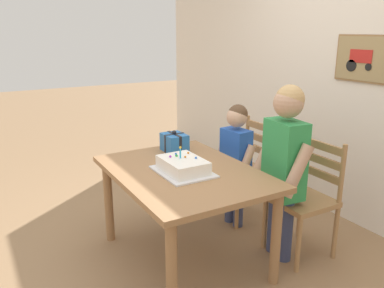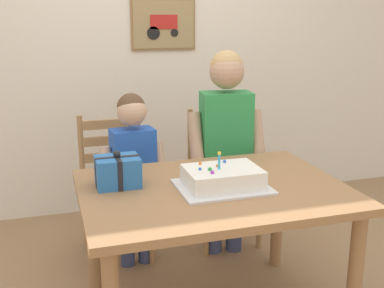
# 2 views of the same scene
# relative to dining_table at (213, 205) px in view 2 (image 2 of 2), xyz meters

# --- Properties ---
(back_wall) EXTENTS (6.40, 0.11, 2.60)m
(back_wall) POSITION_rel_dining_table_xyz_m (0.00, 1.67, 0.67)
(back_wall) COLOR silver
(back_wall) RESTS_ON ground
(dining_table) EXTENTS (1.30, 0.96, 0.73)m
(dining_table) POSITION_rel_dining_table_xyz_m (0.00, 0.00, 0.00)
(dining_table) COLOR #9E7047
(dining_table) RESTS_ON ground
(birthday_cake) EXTENTS (0.44, 0.34, 0.19)m
(birthday_cake) POSITION_rel_dining_table_xyz_m (0.04, -0.03, 0.15)
(birthday_cake) COLOR silver
(birthday_cake) RESTS_ON dining_table
(gift_box_red_large) EXTENTS (0.22, 0.18, 0.18)m
(gift_box_red_large) POSITION_rel_dining_table_xyz_m (-0.45, 0.16, 0.17)
(gift_box_red_large) COLOR #286BB7
(gift_box_red_large) RESTS_ON dining_table
(chair_left) EXTENTS (0.42, 0.42, 0.92)m
(chair_left) POSITION_rel_dining_table_xyz_m (-0.37, 0.87, -0.16)
(chair_left) COLOR #A87A4C
(chair_left) RESTS_ON ground
(chair_right) EXTENTS (0.43, 0.43, 0.92)m
(chair_right) POSITION_rel_dining_table_xyz_m (0.37, 0.87, -0.16)
(chair_right) COLOR #A87A4C
(chair_right) RESTS_ON ground
(child_older) EXTENTS (0.51, 0.30, 1.34)m
(child_older) POSITION_rel_dining_table_xyz_m (0.32, 0.67, 0.19)
(child_older) COLOR #38426B
(child_older) RESTS_ON ground
(child_younger) EXTENTS (0.41, 0.24, 1.10)m
(child_younger) POSITION_rel_dining_table_xyz_m (-0.28, 0.67, 0.04)
(child_younger) COLOR #38426B
(child_younger) RESTS_ON ground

